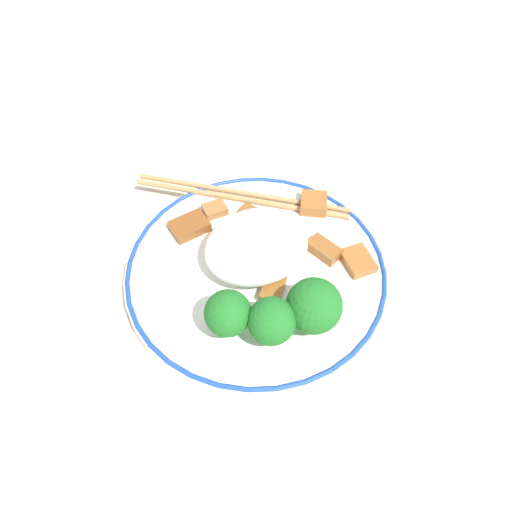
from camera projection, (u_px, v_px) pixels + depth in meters
ground_plane at (256, 277)px, 0.51m from camera, size 3.00×3.00×0.00m
plate at (256, 272)px, 0.50m from camera, size 0.26×0.26×0.02m
rice_mound at (257, 246)px, 0.48m from camera, size 0.10×0.09×0.04m
broccoli_back_left at (228, 314)px, 0.43m from camera, size 0.04×0.04×0.05m
broccoli_back_center at (272, 322)px, 0.42m from camera, size 0.04×0.04×0.05m
broccoli_back_right at (314, 306)px, 0.43m from camera, size 0.05×0.05×0.06m
meat_near_front at (213, 210)px, 0.54m from camera, size 0.03×0.02×0.01m
meat_near_left at (358, 261)px, 0.49m from camera, size 0.03×0.04×0.01m
meat_near_right at (250, 218)px, 0.53m from camera, size 0.04×0.04×0.01m
meat_near_back at (275, 287)px, 0.47m from camera, size 0.04×0.04×0.01m
meat_on_rice_edge at (324, 250)px, 0.50m from camera, size 0.03×0.04×0.01m
meat_mid_left at (314, 203)px, 0.54m from camera, size 0.04×0.04×0.01m
meat_mid_right at (189, 226)px, 0.52m from camera, size 0.04×0.03×0.01m
meat_far_scatter at (226, 237)px, 0.51m from camera, size 0.03×0.03×0.01m
chopsticks at (242, 196)px, 0.55m from camera, size 0.18×0.18×0.01m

